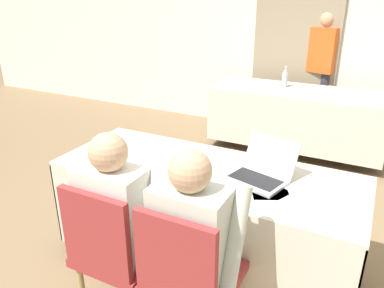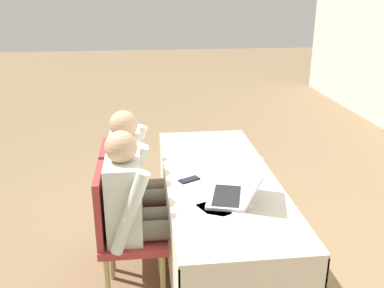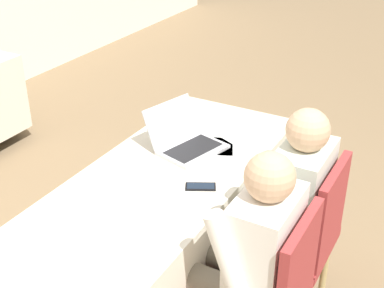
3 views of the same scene
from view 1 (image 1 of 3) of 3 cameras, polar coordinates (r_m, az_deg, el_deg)
The scene contains 16 objects.
ground_plane at distance 2.83m, azimuth 1.91°, elevation -17.68°, with size 24.00×24.00×0.00m, color #846B4C.
wall_back at distance 5.13m, azimuth 17.52°, elevation 16.17°, with size 12.00×0.06×2.70m.
curtain_panel at distance 5.11m, azimuth 15.66°, elevation 16.05°, with size 1.08×0.04×2.65m.
conference_table_near at distance 2.50m, azimuth 2.08°, elevation -7.63°, with size 1.98×0.76×0.75m.
conference_table_far at distance 4.57m, azimuth 15.80°, elevation 5.68°, with size 1.98×0.76×0.75m.
laptop at distance 2.31m, azimuth 10.34°, elevation -4.29°, with size 0.42×0.41×0.23m.
cell_phone at distance 2.22m, azimuth 0.66°, elevation -6.26°, with size 0.13×0.16×0.01m.
paper_beside_laptop at distance 2.23m, azimuth 20.79°, elevation -7.90°, with size 0.21×0.30×0.00m.
paper_centre_table at distance 2.17m, azimuth 10.62°, elevation -7.45°, with size 0.31×0.36×0.00m.
paper_left_edge at distance 2.25m, azimuth 11.59°, elevation -6.48°, with size 0.32×0.36×0.00m.
water_bottle at distance 4.62m, azimuth 13.97°, elevation 9.77°, with size 0.07×0.07×0.24m.
chair_near_left at distance 2.15m, azimuth -11.79°, elevation -15.49°, with size 0.44×0.44×0.93m.
chair_near_right at distance 1.95m, azimuth -0.64°, elevation -19.55°, with size 0.44×0.44×0.93m.
person_checkered_shirt at distance 2.12m, azimuth -10.38°, elevation -10.62°, with size 0.50×0.52×1.19m.
person_white_shirt at distance 1.92m, azimuth 0.83°, elevation -14.15°, with size 0.50×0.52×1.19m.
person_red_shirt at distance 5.13m, azimuth 19.09°, elevation 11.01°, with size 0.38×0.29×1.59m.
Camera 1 is at (0.90, -1.97, 1.82)m, focal length 35.00 mm.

